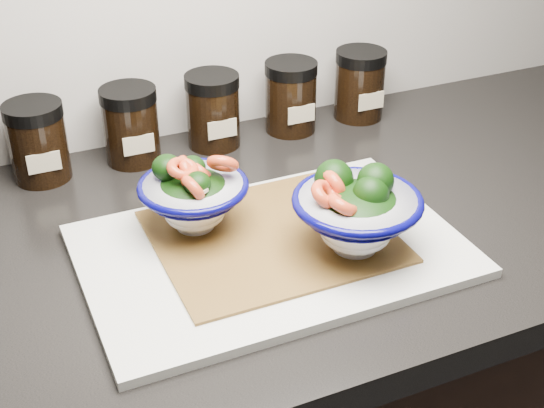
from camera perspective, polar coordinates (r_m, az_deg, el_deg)
name	(u,v)px	position (r m, az deg, el deg)	size (l,w,h in m)	color
countertop	(167,261)	(0.95, -7.91, -4.25)	(3.50, 0.60, 0.04)	black
cutting_board	(271,251)	(0.91, -0.05, -3.53)	(0.45, 0.30, 0.01)	silver
bamboo_mat	(272,236)	(0.93, 0.00, -2.43)	(0.28, 0.24, 0.00)	olive
bowl_left	(193,196)	(0.92, -5.94, 0.60)	(0.14, 0.14, 0.11)	white
bowl_right	(356,212)	(0.88, 6.34, -0.61)	(0.15, 0.15, 0.11)	white
spice_jar_b	(38,142)	(1.10, -17.23, 4.51)	(0.08, 0.08, 0.11)	black
spice_jar_c	(131,125)	(1.12, -10.59, 5.86)	(0.08, 0.08, 0.11)	black
spice_jar_d	(213,110)	(1.15, -4.47, 7.04)	(0.08, 0.08, 0.11)	black
spice_jar_e	(291,97)	(1.20, 1.42, 8.09)	(0.08, 0.08, 0.11)	black
spice_jar_f	(360,84)	(1.25, 6.62, 8.94)	(0.08, 0.08, 0.11)	black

